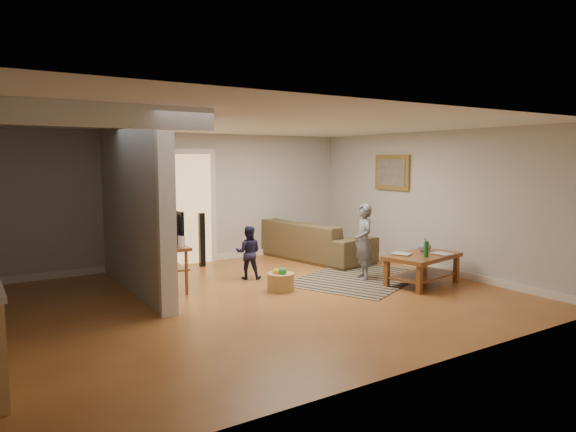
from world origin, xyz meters
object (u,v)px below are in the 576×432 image
at_px(sofa, 312,258).
at_px(speaker_right, 202,240).
at_px(coffee_table, 423,261).
at_px(speaker_left, 151,260).
at_px(toddler, 249,279).
at_px(child, 363,279).
at_px(tv_console, 167,248).
at_px(toy_basket, 281,281).

height_order(sofa, speaker_right, speaker_right).
height_order(sofa, coffee_table, coffee_table).
bearing_deg(speaker_right, speaker_left, -132.77).
height_order(speaker_right, toddler, speaker_right).
relative_size(child, toddler, 1.42).
bearing_deg(coffee_table, speaker_left, 154.02).
height_order(sofa, child, child).
bearing_deg(child, tv_console, -90.47).
bearing_deg(speaker_left, tv_console, 8.27).
height_order(speaker_left, toddler, speaker_left).
height_order(coffee_table, speaker_right, speaker_right).
xyz_separation_m(sofa, toy_basket, (-1.91, -1.86, 0.15)).
distance_m(sofa, speaker_right, 2.31).
bearing_deg(toddler, child, -179.71).
xyz_separation_m(coffee_table, toddler, (-2.16, 1.86, -0.38)).
relative_size(coffee_table, tv_console, 1.21).
distance_m(child, toddler, 1.93).
distance_m(coffee_table, speaker_left, 4.25).
bearing_deg(toddler, tv_console, 31.62).
height_order(tv_console, child, tv_console).
bearing_deg(coffee_table, toddler, 139.36).
bearing_deg(toddler, speaker_right, -45.82).
xyz_separation_m(toy_basket, child, (1.57, -0.09, -0.15)).
distance_m(speaker_left, child, 3.46).
distance_m(coffee_table, tv_console, 4.04).
distance_m(speaker_left, toddler, 1.72).
xyz_separation_m(speaker_left, toddler, (1.65, -0.00, -0.49)).
relative_size(speaker_left, speaker_right, 0.97).
relative_size(sofa, speaker_right, 2.59).
relative_size(coffee_table, speaker_right, 1.36).
height_order(coffee_table, toy_basket, coffee_table).
height_order(speaker_right, toy_basket, speaker_right).
distance_m(toy_basket, child, 1.58).
bearing_deg(sofa, child, 160.40).
bearing_deg(child, sofa, -169.98).
distance_m(sofa, coffee_table, 2.79).
bearing_deg(speaker_right, sofa, -9.04).
height_order(tv_console, speaker_right, speaker_right).
bearing_deg(speaker_left, toddler, -2.10).
relative_size(sofa, tv_console, 2.30).
bearing_deg(toy_basket, coffee_table, -22.69).
bearing_deg(child, speaker_right, -122.65).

